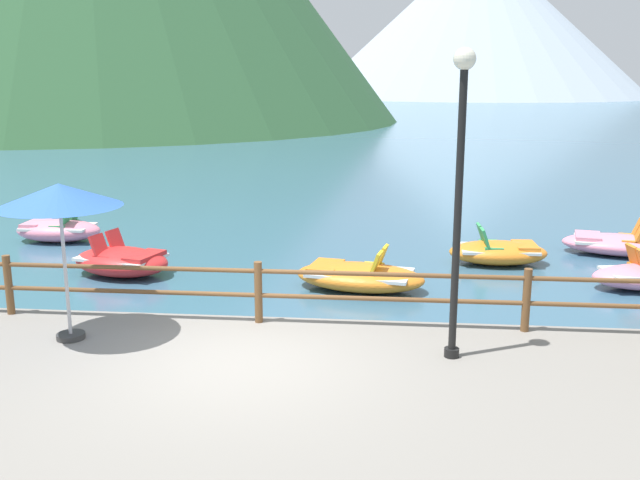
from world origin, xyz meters
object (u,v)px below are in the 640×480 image
at_px(pedal_boat_2, 359,276).
at_px(pedal_boat_4, 619,244).
at_px(beach_umbrella, 59,198).
at_px(lamp_post, 459,177).
at_px(pedal_boat_6, 498,252).
at_px(pedal_boat_0, 122,261).
at_px(pedal_boat_5, 58,230).

relative_size(pedal_boat_2, pedal_boat_4, 0.99).
distance_m(beach_umbrella, pedal_boat_2, 6.10).
distance_m(lamp_post, pedal_boat_2, 5.16).
relative_size(beach_umbrella, pedal_boat_2, 0.82).
height_order(pedal_boat_2, pedal_boat_6, same).
xyz_separation_m(pedal_boat_2, pedal_boat_4, (5.89, 3.35, -0.02)).
bearing_deg(pedal_boat_0, pedal_boat_5, 133.94).
bearing_deg(pedal_boat_0, beach_umbrella, -77.54).
bearing_deg(lamp_post, beach_umbrella, 178.49).
bearing_deg(pedal_boat_0, pedal_boat_2, -6.31).
bearing_deg(beach_umbrella, lamp_post, -1.51).
distance_m(lamp_post, pedal_boat_6, 7.15).
xyz_separation_m(beach_umbrella, pedal_boat_5, (-3.77, 7.50, -2.16)).
relative_size(lamp_post, beach_umbrella, 1.79).
bearing_deg(pedal_boat_6, beach_umbrella, -137.50).
distance_m(pedal_boat_2, pedal_boat_6, 3.73).
relative_size(lamp_post, pedal_boat_6, 1.83).
height_order(pedal_boat_0, pedal_boat_2, pedal_boat_0).
xyz_separation_m(pedal_boat_2, pedal_boat_5, (-7.71, 3.39, 0.02)).
bearing_deg(pedal_boat_5, pedal_boat_4, -0.16).
bearing_deg(pedal_boat_4, beach_umbrella, -142.83).
bearing_deg(pedal_boat_5, beach_umbrella, -63.32).
bearing_deg(beach_umbrella, pedal_boat_4, 37.17).
distance_m(pedal_boat_0, pedal_boat_6, 8.13).
relative_size(lamp_post, pedal_boat_2, 1.47).
bearing_deg(pedal_boat_2, pedal_boat_6, 36.92).
distance_m(pedal_boat_0, pedal_boat_5, 3.95).
height_order(pedal_boat_4, pedal_boat_5, pedal_boat_5).
bearing_deg(pedal_boat_2, beach_umbrella, -133.86).
xyz_separation_m(pedal_boat_0, pedal_boat_5, (-2.74, 2.84, -0.01)).
height_order(pedal_boat_0, pedal_boat_6, pedal_boat_0).
distance_m(lamp_post, beach_umbrella, 5.38).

